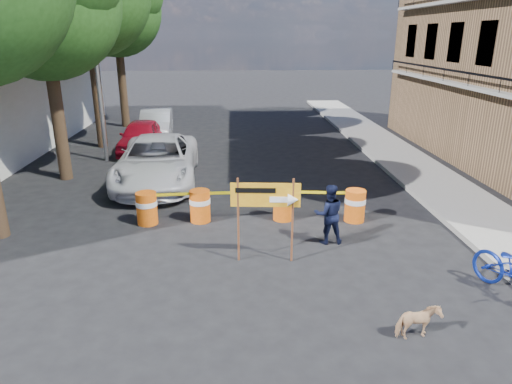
{
  "coord_description": "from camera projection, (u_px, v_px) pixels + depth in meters",
  "views": [
    {
      "loc": [
        -0.77,
        -9.11,
        4.93
      ],
      "look_at": [
        -0.22,
        1.38,
        1.3
      ],
      "focal_mm": 32.0,
      "sensor_mm": 36.0,
      "label": 1
    }
  ],
  "objects": [
    {
      "name": "ground",
      "position": [
        269.0,
        266.0,
        10.25
      ],
      "size": [
        120.0,
        120.0,
        0.0
      ],
      "primitive_type": "plane",
      "color": "black",
      "rests_on": "ground"
    },
    {
      "name": "sidewalk_east",
      "position": [
        429.0,
        179.0,
        16.2
      ],
      "size": [
        2.4,
        40.0,
        0.15
      ],
      "primitive_type": "cube",
      "color": "gray",
      "rests_on": "ground"
    },
    {
      "name": "tree_far",
      "position": [
        117.0,
        9.0,
        23.94
      ],
      "size": [
        5.04,
        4.8,
        8.84
      ],
      "color": "#332316",
      "rests_on": "ground"
    },
    {
      "name": "streetlamp",
      "position": [
        96.0,
        50.0,
        17.49
      ],
      "size": [
        1.25,
        0.18,
        8.0
      ],
      "color": "gray",
      "rests_on": "ground"
    },
    {
      "name": "barrel_far_left",
      "position": [
        147.0,
        208.0,
        12.43
      ],
      "size": [
        0.58,
        0.58,
        0.9
      ],
      "color": "#E25A0D",
      "rests_on": "ground"
    },
    {
      "name": "barrel_mid_left",
      "position": [
        200.0,
        205.0,
        12.6
      ],
      "size": [
        0.58,
        0.58,
        0.9
      ],
      "color": "#E25A0D",
      "rests_on": "ground"
    },
    {
      "name": "barrel_mid_right",
      "position": [
        283.0,
        204.0,
        12.73
      ],
      "size": [
        0.58,
        0.58,
        0.9
      ],
      "color": "#E25A0D",
      "rests_on": "ground"
    },
    {
      "name": "barrel_far_right",
      "position": [
        355.0,
        205.0,
        12.62
      ],
      "size": [
        0.58,
        0.58,
        0.9
      ],
      "color": "#E25A0D",
      "rests_on": "ground"
    },
    {
      "name": "detour_sign",
      "position": [
        275.0,
        201.0,
        10.04
      ],
      "size": [
        1.54,
        0.31,
        1.99
      ],
      "rotation": [
        0.0,
        0.0,
        -0.08
      ],
      "color": "#592D19",
      "rests_on": "ground"
    },
    {
      "name": "pedestrian",
      "position": [
        329.0,
        214.0,
        11.21
      ],
      "size": [
        0.74,
        0.58,
        1.52
      ],
      "primitive_type": "imported",
      "rotation": [
        0.0,
        0.0,
        3.15
      ],
      "color": "black",
      "rests_on": "ground"
    },
    {
      "name": "dog",
      "position": [
        418.0,
        322.0,
        7.73
      ],
      "size": [
        0.8,
        0.49,
        0.63
      ],
      "primitive_type": "imported",
      "rotation": [
        0.0,
        0.0,
        1.78
      ],
      "color": "tan",
      "rests_on": "ground"
    },
    {
      "name": "suv_white",
      "position": [
        157.0,
        161.0,
        15.8
      ],
      "size": [
        2.87,
        5.83,
        1.59
      ],
      "primitive_type": "imported",
      "rotation": [
        0.0,
        0.0,
        0.04
      ],
      "color": "silver",
      "rests_on": "ground"
    },
    {
      "name": "sedan_red",
      "position": [
        141.0,
        136.0,
        20.14
      ],
      "size": [
        1.66,
        4.07,
        1.38
      ],
      "primitive_type": "imported",
      "rotation": [
        0.0,
        0.0,
        -0.01
      ],
      "color": "maroon",
      "rests_on": "ground"
    },
    {
      "name": "sedan_silver",
      "position": [
        156.0,
        124.0,
        22.91
      ],
      "size": [
        1.78,
        4.32,
        1.39
      ],
      "primitive_type": "imported",
      "rotation": [
        0.0,
        0.0,
        0.08
      ],
      "color": "silver",
      "rests_on": "ground"
    }
  ]
}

